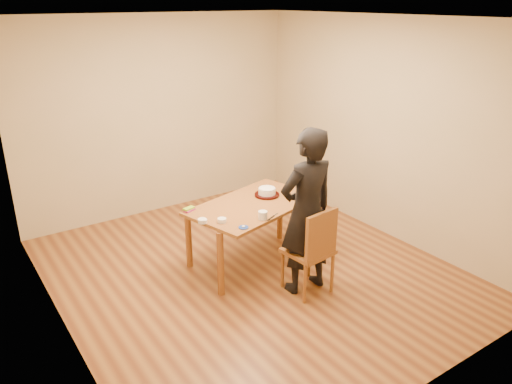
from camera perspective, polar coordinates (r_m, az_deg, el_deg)
room_shell at (r=5.41m, az=-2.59°, el=4.97°), size 4.00×4.50×2.70m
dining_table at (r=5.53m, az=-0.29°, el=-1.49°), size 1.59×1.18×0.04m
dining_chair at (r=5.17m, az=5.96°, el=-6.73°), size 0.47×0.47×0.04m
cake_plate at (r=5.73m, az=1.26°, el=-0.32°), size 0.29×0.29×0.02m
cake at (r=5.72m, az=1.26°, el=0.08°), size 0.20×0.20×0.06m
frosting_dome at (r=5.70m, az=1.27°, el=0.49°), size 0.19×0.19×0.03m
frosting_tub at (r=5.12m, az=0.78°, el=-2.66°), size 0.09×0.09×0.08m
frosting_lid at (r=4.95m, az=-1.44°, el=-4.06°), size 0.10×0.10×0.01m
frosting_dollop at (r=4.94m, az=-1.44°, el=-3.92°), size 0.04×0.04×0.02m
ramekin_green at (r=5.07m, az=-3.91°, el=-3.25°), size 0.09×0.09×0.04m
ramekin_yellow at (r=5.07m, az=-6.03°, el=-3.34°), size 0.08×0.08×0.04m
ramekin_multi at (r=5.08m, az=-6.17°, el=-3.29°), size 0.09×0.09×0.04m
candy_box_pink at (r=5.37m, az=-7.61°, el=-2.06°), size 0.14×0.10×0.02m
candy_box_green at (r=5.37m, az=-7.69°, el=-1.87°), size 0.13×0.09×0.02m
spatula at (r=5.15m, az=1.72°, el=-2.99°), size 0.14×0.08×0.01m
person at (r=5.02m, az=5.81°, el=-2.28°), size 0.65×0.44×1.74m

